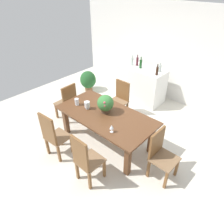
{
  "coord_description": "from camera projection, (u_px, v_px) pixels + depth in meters",
  "views": [
    {
      "loc": [
        2.36,
        -2.53,
        3.07
      ],
      "look_at": [
        0.03,
        0.05,
        0.73
      ],
      "focal_mm": 32.34,
      "sensor_mm": 36.0,
      "label": 1
    }
  ],
  "objects": [
    {
      "name": "potted_plant_floor",
      "position": [
        88.0,
        80.0,
        6.38
      ],
      "size": [
        0.5,
        0.5,
        0.64
      ],
      "color": "brown",
      "rests_on": "ground"
    },
    {
      "name": "wine_bottle_dark",
      "position": [
        157.0,
        71.0,
        5.11
      ],
      "size": [
        0.06,
        0.06,
        0.29
      ],
      "color": "black",
      "rests_on": "kitchen_counter"
    },
    {
      "name": "wine_bottle_tall",
      "position": [
        160.0,
        68.0,
        5.3
      ],
      "size": [
        0.08,
        0.08,
        0.24
      ],
      "color": "#B2BFB7",
      "rests_on": "kitchen_counter"
    },
    {
      "name": "chair_near_right",
      "position": [
        85.0,
        159.0,
        3.35
      ],
      "size": [
        0.4,
        0.43,
        1.04
      ],
      "rotation": [
        0.0,
        0.0,
        3.14
      ],
      "color": "brown",
      "rests_on": "ground"
    },
    {
      "name": "chair_foot_end",
      "position": [
        160.0,
        153.0,
        3.51
      ],
      "size": [
        0.44,
        0.46,
        0.95
      ],
      "rotation": [
        0.0,
        0.0,
        1.55
      ],
      "color": "brown",
      "rests_on": "ground"
    },
    {
      "name": "chair_near_left",
      "position": [
        53.0,
        135.0,
        3.86
      ],
      "size": [
        0.46,
        0.44,
        1.03
      ],
      "rotation": [
        0.0,
        0.0,
        3.21
      ],
      "color": "brown",
      "rests_on": "ground"
    },
    {
      "name": "wine_bottle_clear",
      "position": [
        132.0,
        61.0,
        5.69
      ],
      "size": [
        0.07,
        0.07,
        0.28
      ],
      "color": "#B2BFB7",
      "rests_on": "kitchen_counter"
    },
    {
      "name": "wine_bottle_green",
      "position": [
        141.0,
        64.0,
        5.5
      ],
      "size": [
        0.07,
        0.07,
        0.31
      ],
      "color": "#194C1E",
      "rests_on": "kitchen_counter"
    },
    {
      "name": "chair_far_left",
      "position": [
        120.0,
        98.0,
        5.11
      ],
      "size": [
        0.45,
        0.47,
        0.94
      ],
      "rotation": [
        0.0,
        0.0,
        -0.0
      ],
      "color": "brown",
      "rests_on": "ground"
    },
    {
      "name": "crystal_vase_left",
      "position": [
        77.0,
        101.0,
        4.36
      ],
      "size": [
        0.09,
        0.09,
        0.15
      ],
      "color": "silver",
      "rests_on": "dining_table"
    },
    {
      "name": "wine_bottle_amber",
      "position": [
        137.0,
        61.0,
        5.67
      ],
      "size": [
        0.07,
        0.07,
        0.3
      ],
      "color": "#511E28",
      "rests_on": "kitchen_counter"
    },
    {
      "name": "chair_head_end",
      "position": [
        68.0,
        101.0,
        4.95
      ],
      "size": [
        0.45,
        0.46,
        0.97
      ],
      "rotation": [
        0.0,
        0.0,
        -1.53
      ],
      "color": "brown",
      "rests_on": "ground"
    },
    {
      "name": "back_wall",
      "position": [
        174.0,
        55.0,
        5.47
      ],
      "size": [
        6.4,
        0.1,
        2.6
      ],
      "primitive_type": "cube",
      "color": "white",
      "rests_on": "ground"
    },
    {
      "name": "ground_plane",
      "position": [
        109.0,
        139.0,
        4.59
      ],
      "size": [
        7.04,
        7.04,
        0.0
      ],
      "primitive_type": "plane",
      "color": "silver"
    },
    {
      "name": "wine_glass",
      "position": [
        112.0,
        127.0,
        3.59
      ],
      "size": [
        0.07,
        0.07,
        0.15
      ],
      "color": "silver",
      "rests_on": "dining_table"
    },
    {
      "name": "kitchen_counter",
      "position": [
        140.0,
        84.0,
        5.86
      ],
      "size": [
        1.42,
        0.66,
        0.97
      ],
      "primitive_type": "cube",
      "color": "white",
      "rests_on": "ground"
    },
    {
      "name": "flower_centerpiece",
      "position": [
        105.0,
        104.0,
        4.07
      ],
      "size": [
        0.34,
        0.34,
        0.39
      ],
      "color": "#4C3828",
      "rests_on": "dining_table"
    },
    {
      "name": "crystal_vase_center_near",
      "position": [
        87.0,
        105.0,
        4.23
      ],
      "size": [
        0.11,
        0.11,
        0.17
      ],
      "color": "silver",
      "rests_on": "dining_table"
    },
    {
      "name": "dining_table",
      "position": [
        106.0,
        119.0,
        4.18
      ],
      "size": [
        2.07,
        1.05,
        0.74
      ],
      "color": "brown",
      "rests_on": "ground"
    }
  ]
}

